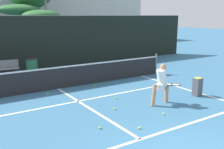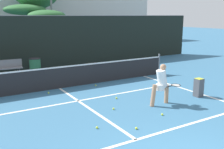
# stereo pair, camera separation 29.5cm
# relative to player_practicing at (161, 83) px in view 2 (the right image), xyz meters

# --- Properties ---
(court_baseline_near) EXTENTS (11.00, 0.10, 0.01)m
(court_baseline_near) POSITION_rel_player_practicing_xyz_m (-2.33, -1.74, -0.76)
(court_baseline_near) COLOR white
(court_baseline_near) RESTS_ON ground
(court_service_line) EXTENTS (8.25, 0.10, 0.01)m
(court_service_line) POSITION_rel_player_practicing_xyz_m (-2.33, 1.83, -0.76)
(court_service_line) COLOR white
(court_service_line) RESTS_ON ground
(court_center_mark) EXTENTS (0.10, 5.51, 0.01)m
(court_center_mark) POSITION_rel_player_practicing_xyz_m (-2.33, 1.02, -0.76)
(court_center_mark) COLOR white
(court_center_mark) RESTS_ON ground
(court_sideline_right) EXTENTS (0.10, 6.51, 0.01)m
(court_sideline_right) POSITION_rel_player_practicing_xyz_m (2.18, 1.02, -0.76)
(court_sideline_right) COLOR white
(court_sideline_right) RESTS_ON ground
(net) EXTENTS (11.09, 0.09, 1.07)m
(net) POSITION_rel_player_practicing_xyz_m (-2.33, 3.77, -0.26)
(net) COLOR slate
(net) RESTS_ON ground
(fence_back) EXTENTS (24.00, 0.06, 3.04)m
(fence_back) POSITION_rel_player_practicing_xyz_m (-2.33, 8.52, 0.75)
(fence_back) COLOR black
(fence_back) RESTS_ON ground
(player_practicing) EXTENTS (1.12, 0.56, 1.43)m
(player_practicing) POSITION_rel_player_practicing_xyz_m (0.00, 0.00, 0.00)
(player_practicing) COLOR tan
(player_practicing) RESTS_ON ground
(tennis_ball_scattered_0) EXTENTS (0.07, 0.07, 0.07)m
(tennis_ball_scattered_0) POSITION_rel_player_practicing_xyz_m (-2.97, 3.26, -0.73)
(tennis_ball_scattered_0) COLOR #D1E033
(tennis_ball_scattered_0) RESTS_ON ground
(tennis_ball_scattered_1) EXTENTS (0.07, 0.07, 0.07)m
(tennis_ball_scattered_1) POSITION_rel_player_practicing_xyz_m (-1.96, -1.24, -0.73)
(tennis_ball_scattered_1) COLOR #D1E033
(tennis_ball_scattered_1) RESTS_ON ground
(tennis_ball_scattered_2) EXTENTS (0.07, 0.07, 0.07)m
(tennis_ball_scattered_2) POSITION_rel_player_practicing_xyz_m (-1.70, 0.38, -0.73)
(tennis_ball_scattered_2) COLOR #D1E033
(tennis_ball_scattered_2) RESTS_ON ground
(tennis_ball_scattered_3) EXTENTS (0.07, 0.07, 0.07)m
(tennis_ball_scattered_3) POSITION_rel_player_practicing_xyz_m (-1.01, 1.31, -0.73)
(tennis_ball_scattered_3) COLOR #D1E033
(tennis_ball_scattered_3) RESTS_ON ground
(tennis_ball_scattered_4) EXTENTS (0.07, 0.07, 0.07)m
(tennis_ball_scattered_4) POSITION_rel_player_practicing_xyz_m (-0.67, -0.83, -0.73)
(tennis_ball_scattered_4) COLOR #D1E033
(tennis_ball_scattered_4) RESTS_ON ground
(tennis_ball_scattered_8) EXTENTS (0.07, 0.07, 0.07)m
(tennis_ball_scattered_8) POSITION_rel_player_practicing_xyz_m (-2.86, -0.65, -0.73)
(tennis_ball_scattered_8) COLOR #D1E033
(tennis_ball_scattered_8) RESTS_ON ground
(tennis_ball_scattered_9) EXTENTS (0.07, 0.07, 0.07)m
(tennis_ball_scattered_9) POSITION_rel_player_practicing_xyz_m (-0.85, 3.30, -0.73)
(tennis_ball_scattered_9) COLOR #D1E033
(tennis_ball_scattered_9) RESTS_ON ground
(ball_hopper) EXTENTS (0.28, 0.28, 0.71)m
(ball_hopper) POSITION_rel_player_practicing_xyz_m (1.84, -0.05, -0.40)
(ball_hopper) COLOR #4C4C51
(ball_hopper) RESTS_ON ground
(courtside_bench) EXTENTS (1.84, 0.56, 0.86)m
(courtside_bench) POSITION_rel_player_practicing_xyz_m (-4.00, 7.22, -0.29)
(courtside_bench) COLOR slate
(courtside_bench) RESTS_ON ground
(trash_bin) EXTENTS (0.59, 0.59, 0.89)m
(trash_bin) POSITION_rel_player_practicing_xyz_m (-2.49, 6.92, -0.32)
(trash_bin) COLOR #28603D
(trash_bin) RESTS_ON ground
(parked_car) EXTENTS (1.82, 4.19, 1.55)m
(parked_car) POSITION_rel_player_practicing_xyz_m (-0.21, 10.80, -0.11)
(parked_car) COLOR maroon
(parked_car) RESTS_ON ground
(tree_mid) EXTENTS (2.94, 2.94, 3.47)m
(tree_mid) POSITION_rel_player_practicing_xyz_m (0.52, 14.15, 2.21)
(tree_mid) COLOR brown
(tree_mid) RESTS_ON ground
(tree_east) EXTENTS (3.46, 3.46, 3.95)m
(tree_east) POSITION_rel_player_practicing_xyz_m (-0.60, 16.40, 2.69)
(tree_east) COLOR brown
(tree_east) RESTS_ON ground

